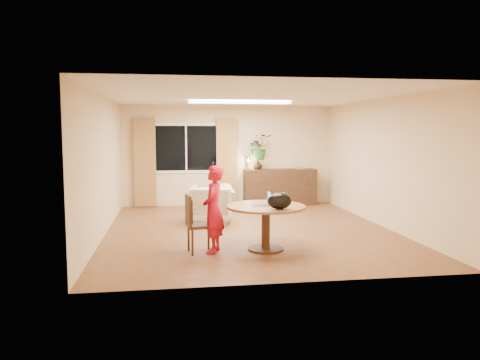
# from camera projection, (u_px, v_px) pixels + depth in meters

# --- Properties ---
(floor) EXTENTS (6.50, 6.50, 0.00)m
(floor) POSITION_uv_depth(u_px,v_px,m) (249.00, 230.00, 9.20)
(floor) COLOR brown
(floor) RESTS_ON ground
(ceiling) EXTENTS (6.50, 6.50, 0.00)m
(ceiling) POSITION_uv_depth(u_px,v_px,m) (249.00, 96.00, 8.93)
(ceiling) COLOR white
(ceiling) RESTS_ON wall_back
(wall_back) EXTENTS (5.50, 0.00, 5.50)m
(wall_back) POSITION_uv_depth(u_px,v_px,m) (228.00, 156.00, 12.26)
(wall_back) COLOR beige
(wall_back) RESTS_ON floor
(wall_left) EXTENTS (0.00, 6.50, 6.50)m
(wall_left) POSITION_uv_depth(u_px,v_px,m) (103.00, 166.00, 8.66)
(wall_left) COLOR beige
(wall_left) RESTS_ON floor
(wall_right) EXTENTS (0.00, 6.50, 6.50)m
(wall_right) POSITION_uv_depth(u_px,v_px,m) (383.00, 163.00, 9.47)
(wall_right) COLOR beige
(wall_right) RESTS_ON floor
(window) EXTENTS (1.70, 0.03, 1.30)m
(window) POSITION_uv_depth(u_px,v_px,m) (186.00, 148.00, 12.06)
(window) COLOR white
(window) RESTS_ON wall_back
(curtain_left) EXTENTS (0.55, 0.08, 2.25)m
(curtain_left) POSITION_uv_depth(u_px,v_px,m) (145.00, 162.00, 11.86)
(curtain_left) COLOR brown
(curtain_left) RESTS_ON wall_back
(curtain_right) EXTENTS (0.55, 0.08, 2.25)m
(curtain_right) POSITION_uv_depth(u_px,v_px,m) (227.00, 162.00, 12.17)
(curtain_right) COLOR brown
(curtain_right) RESTS_ON wall_back
(ceiling_panel) EXTENTS (2.20, 0.35, 0.05)m
(ceiling_panel) POSITION_uv_depth(u_px,v_px,m) (240.00, 102.00, 10.11)
(ceiling_panel) COLOR white
(ceiling_panel) RESTS_ON ceiling
(dining_table) EXTENTS (1.29, 1.29, 0.73)m
(dining_table) POSITION_uv_depth(u_px,v_px,m) (266.00, 215.00, 7.62)
(dining_table) COLOR brown
(dining_table) RESTS_ON floor
(dining_chair) EXTENTS (0.50, 0.47, 0.94)m
(dining_chair) POSITION_uv_depth(u_px,v_px,m) (201.00, 224.00, 7.46)
(dining_chair) COLOR black
(dining_chair) RESTS_ON floor
(child) EXTENTS (0.58, 0.46, 1.40)m
(child) POSITION_uv_depth(u_px,v_px,m) (213.00, 209.00, 7.45)
(child) COLOR #B40D23
(child) RESTS_ON floor
(laptop) EXTENTS (0.35, 0.24, 0.23)m
(laptop) POSITION_uv_depth(u_px,v_px,m) (261.00, 198.00, 7.62)
(laptop) COLOR #B7B7BC
(laptop) RESTS_ON dining_table
(tumbler) EXTENTS (0.10, 0.10, 0.11)m
(tumbler) POSITION_uv_depth(u_px,v_px,m) (269.00, 200.00, 7.85)
(tumbler) COLOR white
(tumbler) RESTS_ON dining_table
(wine_glass) EXTENTS (0.08, 0.08, 0.18)m
(wine_glass) POSITION_uv_depth(u_px,v_px,m) (283.00, 198.00, 7.86)
(wine_glass) COLOR white
(wine_glass) RESTS_ON dining_table
(pot_lid) EXTENTS (0.28, 0.28, 0.04)m
(pot_lid) POSITION_uv_depth(u_px,v_px,m) (279.00, 202.00, 7.89)
(pot_lid) COLOR white
(pot_lid) RESTS_ON dining_table
(handbag) EXTENTS (0.41, 0.27, 0.26)m
(handbag) POSITION_uv_depth(u_px,v_px,m) (280.00, 201.00, 7.22)
(handbag) COLOR black
(handbag) RESTS_ON dining_table
(armchair) EXTENTS (0.97, 0.99, 0.78)m
(armchair) POSITION_uv_depth(u_px,v_px,m) (211.00, 204.00, 9.99)
(armchair) COLOR beige
(armchair) RESTS_ON floor
(throw) EXTENTS (0.54, 0.62, 0.03)m
(throw) POSITION_uv_depth(u_px,v_px,m) (222.00, 185.00, 9.90)
(throw) COLOR beige
(throw) RESTS_ON armchair
(sideboard) EXTENTS (1.89, 0.46, 0.94)m
(sideboard) POSITION_uv_depth(u_px,v_px,m) (280.00, 187.00, 12.31)
(sideboard) COLOR black
(sideboard) RESTS_ON floor
(vase) EXTENTS (0.27, 0.27, 0.25)m
(vase) POSITION_uv_depth(u_px,v_px,m) (258.00, 165.00, 12.16)
(vase) COLOR black
(vase) RESTS_ON sideboard
(bouquet) EXTENTS (0.73, 0.68, 0.66)m
(bouquet) POSITION_uv_depth(u_px,v_px,m) (259.00, 147.00, 12.12)
(bouquet) COLOR #3D6F29
(bouquet) RESTS_ON vase
(book_stack) EXTENTS (0.22, 0.17, 0.08)m
(book_stack) POSITION_uv_depth(u_px,v_px,m) (300.00, 167.00, 12.33)
(book_stack) COLOR #94744B
(book_stack) RESTS_ON sideboard
(desk_lamp) EXTENTS (0.17, 0.17, 0.34)m
(desk_lamp) POSITION_uv_depth(u_px,v_px,m) (248.00, 163.00, 12.06)
(desk_lamp) COLOR black
(desk_lamp) RESTS_ON sideboard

